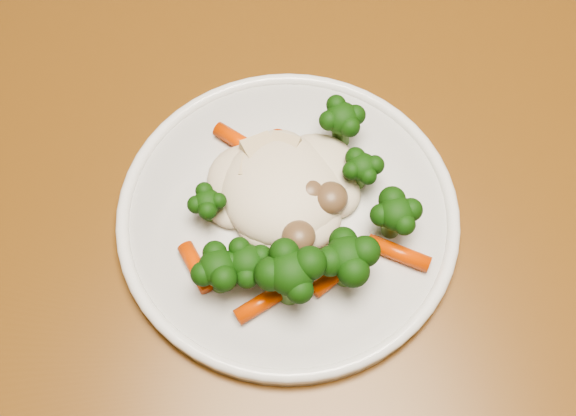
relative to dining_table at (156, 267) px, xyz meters
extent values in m
cube|color=brown|center=(0.00, 0.00, 0.08)|extent=(1.27, 0.88, 0.04)
cube|color=brown|center=(0.53, 0.38, -0.30)|extent=(0.06, 0.06, 0.71)
cylinder|color=white|center=(0.11, -0.03, 0.10)|extent=(0.26, 0.26, 0.01)
ellipsoid|color=beige|center=(0.11, -0.02, 0.13)|extent=(0.11, 0.10, 0.04)
ellipsoid|color=black|center=(0.07, -0.08, 0.13)|extent=(0.04, 0.04, 0.04)
ellipsoid|color=black|center=(0.10, -0.09, 0.13)|extent=(0.05, 0.05, 0.05)
ellipsoid|color=black|center=(0.14, -0.09, 0.13)|extent=(0.05, 0.05, 0.04)
ellipsoid|color=black|center=(0.18, -0.07, 0.13)|extent=(0.04, 0.04, 0.04)
ellipsoid|color=black|center=(0.17, -0.02, 0.13)|extent=(0.04, 0.04, 0.03)
ellipsoid|color=black|center=(0.17, 0.02, 0.13)|extent=(0.04, 0.04, 0.04)
ellipsoid|color=black|center=(0.06, -0.02, 0.12)|extent=(0.03, 0.03, 0.03)
ellipsoid|color=black|center=(0.05, -0.07, 0.13)|extent=(0.04, 0.04, 0.04)
cylinder|color=#F04A05|center=(0.09, 0.04, 0.11)|extent=(0.04, 0.04, 0.01)
cylinder|color=#F04A05|center=(0.11, 0.02, 0.11)|extent=(0.03, 0.05, 0.01)
cylinder|color=#F04A05|center=(0.15, 0.00, 0.11)|extent=(0.04, 0.04, 0.01)
cylinder|color=#F04A05|center=(0.04, -0.06, 0.11)|extent=(0.02, 0.04, 0.01)
cylinder|color=#F04A05|center=(0.08, -0.10, 0.11)|extent=(0.04, 0.02, 0.01)
cylinder|color=#F04A05|center=(0.13, -0.09, 0.11)|extent=(0.04, 0.03, 0.01)
cylinder|color=#F04A05|center=(0.18, -0.09, 0.11)|extent=(0.04, 0.04, 0.01)
cylinder|color=#F04A05|center=(0.14, -0.02, 0.13)|extent=(0.03, 0.04, 0.01)
ellipsoid|color=brown|center=(0.13, -0.03, 0.13)|extent=(0.02, 0.02, 0.02)
ellipsoid|color=brown|center=(0.14, -0.04, 0.13)|extent=(0.03, 0.03, 0.02)
ellipsoid|color=brown|center=(0.10, -0.03, 0.13)|extent=(0.02, 0.02, 0.02)
ellipsoid|color=brown|center=(0.11, -0.06, 0.13)|extent=(0.02, 0.02, 0.02)
ellipsoid|color=brown|center=(0.13, -0.02, 0.13)|extent=(0.02, 0.02, 0.02)
cube|color=beige|center=(0.10, 0.00, 0.13)|extent=(0.03, 0.02, 0.01)
cube|color=beige|center=(0.12, 0.02, 0.13)|extent=(0.03, 0.03, 0.01)
cube|color=beige|center=(0.09, 0.00, 0.13)|extent=(0.02, 0.02, 0.01)
cube|color=beige|center=(0.10, 0.02, 0.13)|extent=(0.03, 0.02, 0.01)
camera|label=1|loc=(0.05, -0.27, 0.59)|focal=45.00mm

